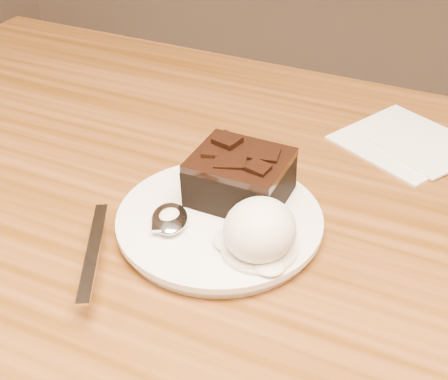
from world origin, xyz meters
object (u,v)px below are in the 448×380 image
at_px(spoon, 170,220).
at_px(brownie, 240,180).
at_px(ice_cream_scoop, 260,230).
at_px(plate, 220,223).
at_px(napkin, 404,141).

bearing_deg(spoon, brownie, 30.58).
xyz_separation_m(ice_cream_scoop, spoon, (-0.09, -0.00, -0.02)).
relative_size(plate, spoon, 1.03).
xyz_separation_m(brownie, ice_cream_scoop, (0.05, -0.06, 0.00)).
height_order(brownie, napkin, brownie).
relative_size(brownie, ice_cream_scoop, 1.32).
relative_size(spoon, napkin, 1.45).
bearing_deg(plate, spoon, -139.25).
bearing_deg(napkin, plate, -118.20).
xyz_separation_m(ice_cream_scoop, napkin, (0.08, 0.27, -0.04)).
height_order(plate, ice_cream_scoop, ice_cream_scoop).
xyz_separation_m(plate, napkin, (0.13, 0.24, -0.01)).
bearing_deg(plate, brownie, 81.88).
bearing_deg(ice_cream_scoop, spoon, -178.36).
bearing_deg(brownie, spoon, -121.73).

